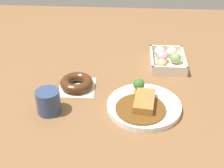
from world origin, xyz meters
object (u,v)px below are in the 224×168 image
(chocolate_ring_donut, at_px, (77,83))
(coffee_mug, at_px, (48,102))
(curry_plate, at_px, (144,105))
(donut_box, at_px, (167,59))

(chocolate_ring_donut, distance_m, coffee_mug, 0.16)
(curry_plate, relative_size, donut_box, 1.30)
(chocolate_ring_donut, relative_size, coffee_mug, 1.70)
(curry_plate, xyz_separation_m, donut_box, (-0.29, 0.10, 0.01))
(chocolate_ring_donut, bearing_deg, curry_plate, 65.42)
(donut_box, relative_size, coffee_mug, 2.36)
(curry_plate, distance_m, coffee_mug, 0.30)
(chocolate_ring_donut, bearing_deg, coffee_mug, -24.09)
(curry_plate, height_order, chocolate_ring_donut, curry_plate)
(curry_plate, xyz_separation_m, coffee_mug, (0.04, -0.29, 0.02))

